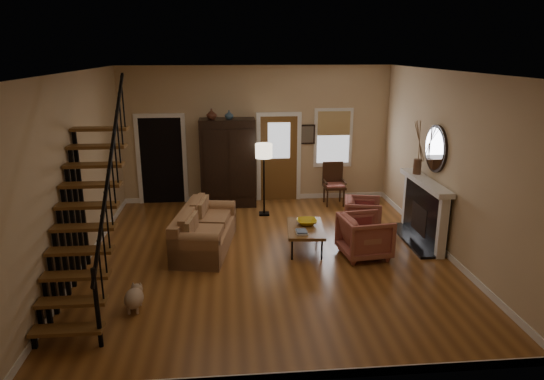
{
  "coord_description": "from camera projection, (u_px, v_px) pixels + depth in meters",
  "views": [
    {
      "loc": [
        -0.69,
        -8.17,
        3.66
      ],
      "look_at": [
        0.1,
        0.4,
        1.15
      ],
      "focal_mm": 32.0,
      "sensor_mm": 36.0,
      "label": 1
    }
  ],
  "objects": [
    {
      "name": "room",
      "position": [
        242.0,
        156.0,
        10.12
      ],
      "size": [
        7.0,
        7.33,
        3.3
      ],
      "color": "brown",
      "rests_on": "ground"
    },
    {
      "name": "staircase",
      "position": [
        83.0,
        198.0,
        6.96
      ],
      "size": [
        0.94,
        2.8,
        3.2
      ],
      "primitive_type": null,
      "color": "brown",
      "rests_on": "ground"
    },
    {
      "name": "books",
      "position": [
        302.0,
        232.0,
        8.8
      ],
      "size": [
        0.21,
        0.29,
        0.05
      ],
      "primitive_type": null,
      "color": "beige",
      "rests_on": "coffee_table"
    },
    {
      "name": "side_chair",
      "position": [
        334.0,
        184.0,
        11.73
      ],
      "size": [
        0.54,
        0.54,
        1.02
      ],
      "primitive_type": null,
      "color": "#351F11",
      "rests_on": "ground"
    },
    {
      "name": "fireplace",
      "position": [
        426.0,
        205.0,
        9.44
      ],
      "size": [
        0.33,
        1.95,
        2.3
      ],
      "color": "black",
      "rests_on": "ground"
    },
    {
      "name": "vase_a",
      "position": [
        212.0,
        114.0,
        11.09
      ],
      "size": [
        0.24,
        0.24,
        0.25
      ],
      "primitive_type": "imported",
      "color": "#4C2619",
      "rests_on": "armoire"
    },
    {
      "name": "sofa",
      "position": [
        205.0,
        229.0,
        9.14
      ],
      "size": [
        1.2,
        2.17,
        0.76
      ],
      "primitive_type": null,
      "rotation": [
        0.0,
        0.0,
        -0.16
      ],
      "color": "#956943",
      "rests_on": "ground"
    },
    {
      "name": "armoire",
      "position": [
        228.0,
        163.0,
        11.55
      ],
      "size": [
        1.3,
        0.6,
        2.1
      ],
      "primitive_type": null,
      "color": "black",
      "rests_on": "ground"
    },
    {
      "name": "bowl",
      "position": [
        307.0,
        222.0,
        9.24
      ],
      "size": [
        0.39,
        0.39,
        0.1
      ],
      "primitive_type": "imported",
      "color": "gold",
      "rests_on": "coffee_table"
    },
    {
      "name": "coffee_table",
      "position": [
        305.0,
        238.0,
        9.16
      ],
      "size": [
        0.77,
        1.2,
        0.44
      ],
      "primitive_type": null,
      "rotation": [
        0.0,
        0.0,
        -0.09
      ],
      "color": "brown",
      "rests_on": "ground"
    },
    {
      "name": "floor_lamp",
      "position": [
        264.0,
        180.0,
        10.9
      ],
      "size": [
        0.39,
        0.39,
        1.65
      ],
      "primitive_type": null,
      "rotation": [
        0.0,
        0.0,
        -0.03
      ],
      "color": "black",
      "rests_on": "ground"
    },
    {
      "name": "vase_b",
      "position": [
        229.0,
        115.0,
        11.13
      ],
      "size": [
        0.2,
        0.2,
        0.21
      ],
      "primitive_type": "imported",
      "color": "#334C60",
      "rests_on": "armoire"
    },
    {
      "name": "dog",
      "position": [
        134.0,
        300.0,
        7.01
      ],
      "size": [
        0.29,
        0.47,
        0.34
      ],
      "primitive_type": null,
      "rotation": [
        0.0,
        0.0,
        -0.03
      ],
      "color": "tan",
      "rests_on": "ground"
    },
    {
      "name": "armchair_right",
      "position": [
        363.0,
        214.0,
        10.1
      ],
      "size": [
        0.91,
        0.89,
        0.69
      ],
      "primitive_type": "imported",
      "rotation": [
        0.0,
        0.0,
        1.33
      ],
      "color": "maroon",
      "rests_on": "ground"
    },
    {
      "name": "armchair_left",
      "position": [
        365.0,
        236.0,
        8.8
      ],
      "size": [
        0.95,
        0.93,
        0.78
      ],
      "primitive_type": "imported",
      "rotation": [
        0.0,
        0.0,
        1.7
      ],
      "color": "maroon",
      "rests_on": "ground"
    }
  ]
}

